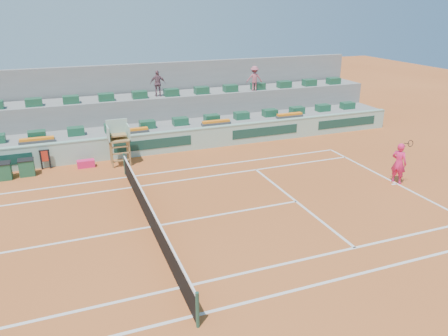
{
  "coord_description": "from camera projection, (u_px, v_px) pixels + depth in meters",
  "views": [
    {
      "loc": [
        -2.72,
        -14.93,
        8.1
      ],
      "look_at": [
        4.0,
        2.5,
        1.0
      ],
      "focal_mm": 35.0,
      "sensor_mm": 36.0,
      "label": 1
    }
  ],
  "objects": [
    {
      "name": "umpire_chair",
      "position": [
        118.0,
        136.0,
        22.8
      ],
      "size": [
        1.1,
        0.9,
        2.4
      ],
      "color": "olive",
      "rests_on": "ground"
    },
    {
      "name": "drink_cooler_b",
      "position": [
        2.0,
        171.0,
        21.22
      ],
      "size": [
        0.83,
        0.72,
        0.84
      ],
      "color": "#1A5033",
      "rests_on": "ground"
    },
    {
      "name": "seat_row_upper",
      "position": [
        106.0,
        97.0,
        26.01
      ],
      "size": [
        32.9,
        0.6,
        0.44
      ],
      "color": "#1A4E33",
      "rests_on": "seating_tier_upper"
    },
    {
      "name": "seating_tier_lower",
      "position": [
        112.0,
        137.0,
        25.93
      ],
      "size": [
        36.0,
        4.0,
        1.2
      ],
      "primitive_type": "cube",
      "color": "gray",
      "rests_on": "ground"
    },
    {
      "name": "flower_planters",
      "position": [
        87.0,
        136.0,
        23.68
      ],
      "size": [
        26.8,
        0.36,
        0.28
      ],
      "color": "#454545",
      "rests_on": "seating_tier_lower"
    },
    {
      "name": "tennis_net",
      "position": [
        150.0,
        215.0,
        16.62
      ],
      "size": [
        0.1,
        11.97,
        1.1
      ],
      "color": "black",
      "rests_on": "ground"
    },
    {
      "name": "court_lines",
      "position": [
        151.0,
        227.0,
        16.81
      ],
      "size": [
        23.89,
        11.09,
        0.01
      ],
      "color": "silver",
      "rests_on": "ground"
    },
    {
      "name": "seat_row_lower",
      "position": [
        113.0,
        128.0,
        24.85
      ],
      "size": [
        32.9,
        0.6,
        0.44
      ],
      "color": "#1A4E33",
      "rests_on": "seating_tier_lower"
    },
    {
      "name": "player_bag",
      "position": [
        86.0,
        164.0,
        22.84
      ],
      "size": [
        0.88,
        0.39,
        0.39
      ],
      "primitive_type": "cube",
      "color": "#EF1F61",
      "rests_on": "ground"
    },
    {
      "name": "spectator_right",
      "position": [
        254.0,
        78.0,
        28.77
      ],
      "size": [
        1.17,
        0.87,
        1.62
      ],
      "primitive_type": "imported",
      "rotation": [
        0.0,
        0.0,
        2.86
      ],
      "color": "#A75361",
      "rests_on": "seating_tier_upper"
    },
    {
      "name": "stadium_back_wall",
      "position": [
        103.0,
        100.0,
        28.15
      ],
      "size": [
        36.0,
        0.4,
        4.4
      ],
      "primitive_type": "cube",
      "color": "gray",
      "rests_on": "ground"
    },
    {
      "name": "drink_cooler_a",
      "position": [
        27.0,
        167.0,
        21.7
      ],
      "size": [
        0.75,
        0.64,
        0.84
      ],
      "color": "#1A5033",
      "rests_on": "ground"
    },
    {
      "name": "towel_rack",
      "position": [
        45.0,
        158.0,
        22.48
      ],
      "size": [
        0.51,
        0.09,
        1.03
      ],
      "color": "black",
      "rests_on": "ground"
    },
    {
      "name": "spectator_mid",
      "position": [
        158.0,
        83.0,
        27.02
      ],
      "size": [
        0.99,
        0.53,
        1.62
      ],
      "primitive_type": "imported",
      "rotation": [
        0.0,
        0.0,
        3.0
      ],
      "color": "#7A515E",
      "rests_on": "seating_tier_upper"
    },
    {
      "name": "ground",
      "position": [
        151.0,
        227.0,
        16.81
      ],
      "size": [
        90.0,
        90.0,
        0.0
      ],
      "primitive_type": "plane",
      "color": "#A74D20",
      "rests_on": "ground"
    },
    {
      "name": "advertising_hoarding",
      "position": [
        118.0,
        147.0,
        24.0
      ],
      "size": [
        36.0,
        0.34,
        1.26
      ],
      "color": "#97BEAD",
      "rests_on": "ground"
    },
    {
      "name": "tennis_player",
      "position": [
        399.0,
        163.0,
        20.61
      ],
      "size": [
        0.72,
        0.99,
        2.28
      ],
      "color": "#EF1F61",
      "rests_on": "ground"
    },
    {
      "name": "seating_tier_upper",
      "position": [
        107.0,
        119.0,
        27.08
      ],
      "size": [
        36.0,
        2.4,
        2.6
      ],
      "primitive_type": "cube",
      "color": "gray",
      "rests_on": "ground"
    }
  ]
}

